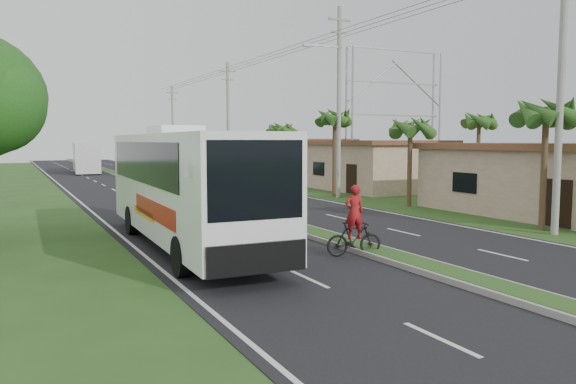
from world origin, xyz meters
name	(u,v)px	position (x,y,z in m)	size (l,w,h in m)	color
ground	(415,267)	(0.00, 0.00, 0.00)	(180.00, 180.00, 0.00)	#29491A
road_asphalt	(201,201)	(0.00, 20.00, 0.01)	(14.00, 160.00, 0.02)	black
median_strip	(201,199)	(0.00, 20.00, 0.10)	(1.20, 160.00, 0.18)	gray
lane_edge_left	(85,207)	(-6.70, 20.00, 0.00)	(0.12, 160.00, 0.01)	silver
lane_edge_right	(299,196)	(6.70, 20.00, 0.00)	(0.12, 160.00, 0.01)	silver
shop_near	(561,179)	(14.00, 6.00, 1.78)	(8.60, 12.60, 3.52)	tan
shop_mid	(373,165)	(14.00, 22.00, 1.86)	(7.60, 10.60, 3.67)	tan
shop_far	(289,158)	(14.00, 36.00, 1.93)	(8.60, 11.60, 3.82)	tan
palm_verge_a	(546,113)	(9.00, 3.00, 4.74)	(2.40, 2.40, 5.45)	#473321
palm_verge_b	(410,128)	(9.40, 12.00, 4.36)	(2.40, 2.40, 5.05)	#473321
palm_verge_c	(335,118)	(8.80, 19.00, 5.12)	(2.40, 2.40, 5.85)	#473321
palm_verge_d	(281,129)	(9.30, 28.00, 4.55)	(2.40, 2.40, 5.25)	#473321
palm_behind_shop	(479,121)	(17.50, 15.00, 4.93)	(2.40, 2.40, 5.65)	#473321
utility_pole_a	(561,87)	(8.50, 2.00, 5.67)	(1.60, 0.28, 11.00)	gray
utility_pole_b	(339,99)	(8.47, 18.00, 6.26)	(3.20, 0.28, 12.00)	gray
utility_pole_c	(228,119)	(8.50, 38.00, 5.67)	(1.60, 0.28, 11.00)	gray
utility_pole_d	(173,127)	(8.50, 58.00, 5.42)	(1.60, 0.28, 10.50)	gray
billboard_lattice	(395,106)	(22.00, 30.00, 6.82)	(10.18, 1.18, 12.07)	gray
coach_bus_main	(184,181)	(-5.10, 5.91, 2.29)	(2.98, 12.95, 4.17)	white
coach_bus_far	(86,156)	(-2.45, 55.00, 1.93)	(3.44, 11.86, 3.41)	white
motorcyclist	(354,231)	(-0.79, 2.00, 0.81)	(1.87, 0.87, 2.27)	black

